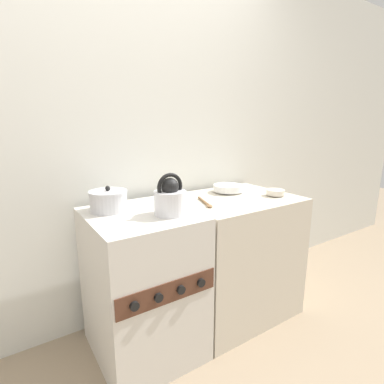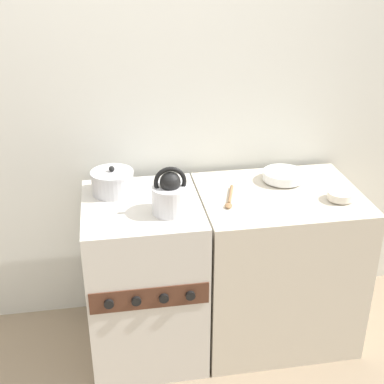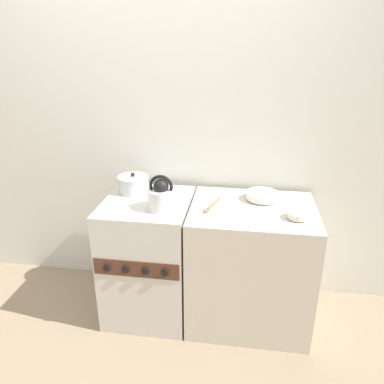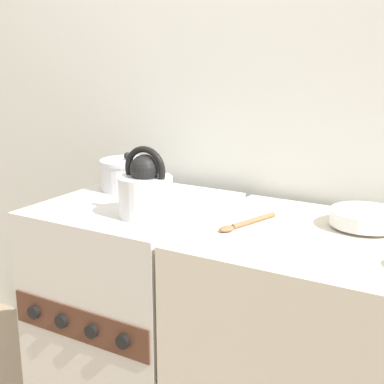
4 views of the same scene
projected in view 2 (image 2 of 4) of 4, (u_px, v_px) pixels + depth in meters
wall_back at (131, 96)px, 2.69m from camera, size 7.00×0.06×2.50m
stove at (145, 278)px, 2.70m from camera, size 0.56×0.64×0.85m
counter at (275, 264)px, 2.82m from camera, size 0.79×0.64×0.84m
kettle at (171, 195)px, 2.40m from camera, size 0.21×0.17×0.22m
cooking_pot at (113, 182)px, 2.59m from camera, size 0.21×0.21×0.14m
enamel_bowl at (283, 176)px, 2.75m from camera, size 0.21×0.21×0.05m
small_ceramic_bowl at (340, 196)px, 2.55m from camera, size 0.12×0.12×0.04m
wooden_spoon at (230, 199)px, 2.56m from camera, size 0.10×0.24×0.02m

